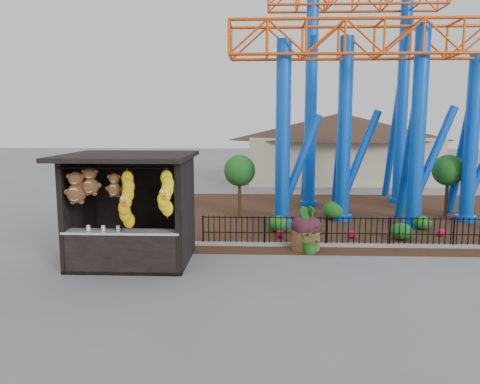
{
  "coord_description": "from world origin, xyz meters",
  "views": [
    {
      "loc": [
        0.6,
        -11.75,
        3.99
      ],
      "look_at": [
        0.06,
        1.5,
        2.0
      ],
      "focal_mm": 35.0,
      "sensor_mm": 36.0,
      "label": 1
    }
  ],
  "objects_px": {
    "terracotta_planter": "(306,239)",
    "potted_plant": "(311,239)",
    "prize_booth": "(129,211)",
    "roller_coaster": "(369,62)"
  },
  "relations": [
    {
      "from": "prize_booth",
      "to": "terracotta_planter",
      "type": "xyz_separation_m",
      "value": [
        5.1,
        1.8,
        -1.22
      ]
    },
    {
      "from": "terracotta_planter",
      "to": "potted_plant",
      "type": "height_order",
      "value": "potted_plant"
    },
    {
      "from": "prize_booth",
      "to": "roller_coaster",
      "type": "height_order",
      "value": "roller_coaster"
    },
    {
      "from": "terracotta_planter",
      "to": "potted_plant",
      "type": "relative_size",
      "value": 1.0
    },
    {
      "from": "prize_booth",
      "to": "potted_plant",
      "type": "bearing_deg",
      "value": 14.53
    },
    {
      "from": "prize_booth",
      "to": "potted_plant",
      "type": "height_order",
      "value": "prize_booth"
    },
    {
      "from": "potted_plant",
      "to": "roller_coaster",
      "type": "bearing_deg",
      "value": 40.48
    },
    {
      "from": "terracotta_planter",
      "to": "potted_plant",
      "type": "bearing_deg",
      "value": -75.83
    },
    {
      "from": "roller_coaster",
      "to": "terracotta_planter",
      "type": "relative_size",
      "value": 12.23
    },
    {
      "from": "terracotta_planter",
      "to": "prize_booth",
      "type": "bearing_deg",
      "value": -160.62
    }
  ]
}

